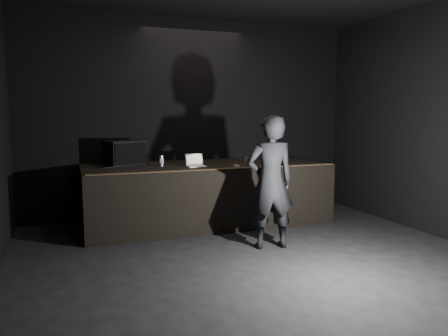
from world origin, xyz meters
TOP-DOWN VIEW (x-y plane):
  - ground at (0.00, 0.00)m, footprint 7.00×7.00m
  - room_walls at (0.00, 0.00)m, footprint 6.10×7.10m
  - stage_riser at (0.00, 2.73)m, footprint 4.00×1.50m
  - riser_lip at (0.00, 2.02)m, footprint 3.92×0.10m
  - stage_monitor at (-1.28, 3.09)m, footprint 0.70×0.61m
  - cable at (-1.25, 2.87)m, footprint 0.81×0.34m
  - laptop at (-0.26, 2.49)m, footprint 0.29×0.26m
  - beer_can at (-0.76, 2.68)m, footprint 0.07×0.07m
  - plastic_cup at (0.77, 2.83)m, footprint 0.07×0.07m
  - wii_remote at (0.35, 2.25)m, footprint 0.06×0.14m
  - person at (0.40, 1.15)m, footprint 0.71×0.51m

SIDE VIEW (x-z plane):
  - ground at x=0.00m, z-range 0.00..0.00m
  - stage_riser at x=0.00m, z-range 0.00..1.00m
  - person at x=0.40m, z-range 0.00..1.82m
  - riser_lip at x=0.00m, z-range 1.00..1.01m
  - cable at x=-1.25m, z-range 1.00..1.02m
  - wii_remote at x=0.35m, z-range 1.00..1.02m
  - plastic_cup at x=0.77m, z-range 1.00..1.09m
  - laptop at x=-0.26m, z-range 0.95..1.15m
  - beer_can at x=-0.76m, z-range 1.00..1.17m
  - stage_monitor at x=-1.28m, z-range 1.00..1.40m
  - room_walls at x=0.00m, z-range 0.26..3.78m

